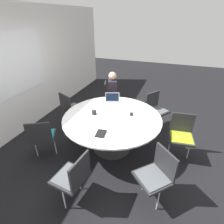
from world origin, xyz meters
TOP-DOWN VIEW (x-y plane):
  - ground_plane at (0.00, 0.00)m, footprint 16.00×16.00m
  - wall_back at (0.00, 2.24)m, footprint 8.00×0.07m
  - conference_table at (0.00, 0.00)m, footprint 1.88×1.88m
  - chair_0 at (1.50, 0.61)m, footprint 0.56×0.54m
  - chair_1 at (0.46, 1.24)m, footprint 0.56×0.57m
  - chair_2 at (-0.72, 1.10)m, footprint 0.58×0.59m
  - chair_3 at (-1.32, 0.08)m, footprint 0.48×0.47m
  - chair_4 at (-0.88, -0.99)m, footprint 0.61×0.61m
  - chair_5 at (0.24, -1.30)m, footprint 0.47×0.49m
  - chair_6 at (1.12, -0.70)m, footprint 0.60×0.60m
  - person_0 at (1.30, 0.45)m, footprint 0.41×0.34m
  - laptop at (0.56, 0.20)m, footprint 0.34×0.37m
  - spiral_notebook at (-0.59, -0.02)m, footprint 0.23×0.18m
  - coffee_cup at (-0.04, 0.36)m, footprint 0.09×0.09m
  - cell_phone at (0.21, -0.33)m, footprint 0.15×0.09m

SIDE VIEW (x-z plane):
  - ground_plane at x=0.00m, z-range 0.00..0.00m
  - chair_0 at x=1.50m, z-range 0.09..0.96m
  - chair_1 at x=0.46m, z-range 0.09..0.96m
  - chair_2 at x=-0.72m, z-range 0.09..0.96m
  - chair_3 at x=-1.32m, z-range 0.09..0.96m
  - chair_4 at x=-0.88m, z-range 0.09..0.96m
  - chair_5 at x=0.24m, z-range 0.09..0.96m
  - chair_6 at x=1.12m, z-range 0.09..0.96m
  - conference_table at x=0.00m, z-range 0.26..1.01m
  - person_0 at x=1.30m, z-range 0.11..1.33m
  - cell_phone at x=0.21m, z-range 0.75..0.76m
  - spiral_notebook at x=-0.59m, z-range 0.75..0.77m
  - coffee_cup at x=-0.04m, z-range 0.75..0.84m
  - laptop at x=0.56m, z-range 0.70..0.91m
  - wall_back at x=0.00m, z-range 0.00..2.70m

